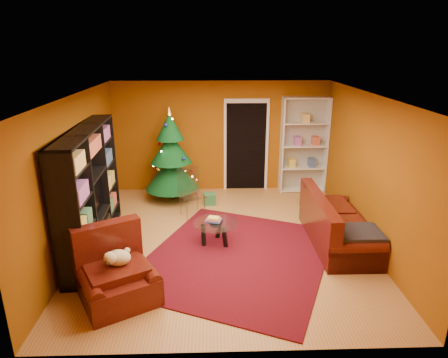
{
  "coord_description": "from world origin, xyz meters",
  "views": [
    {
      "loc": [
        -0.22,
        -6.49,
        3.4
      ],
      "look_at": [
        0.0,
        0.4,
        1.05
      ],
      "focal_mm": 32.0,
      "sensor_mm": 36.0,
      "label": 1
    }
  ],
  "objects_px": {
    "gift_box_red": "(192,190)",
    "dog": "(118,258)",
    "rug": "(237,257)",
    "armchair": "(117,273)",
    "white_bookshelf": "(304,145)",
    "christmas_tree": "(171,155)",
    "gift_box_green": "(209,199)",
    "sofa": "(339,220)",
    "media_unit": "(90,191)",
    "acrylic_chair": "(192,195)",
    "coffee_table": "(216,233)"
  },
  "relations": [
    {
      "from": "white_bookshelf",
      "to": "rug",
      "type": "bearing_deg",
      "value": -119.32
    },
    {
      "from": "white_bookshelf",
      "to": "dog",
      "type": "relative_size",
      "value": 5.78
    },
    {
      "from": "dog",
      "to": "sofa",
      "type": "distance_m",
      "value": 3.84
    },
    {
      "from": "media_unit",
      "to": "white_bookshelf",
      "type": "relative_size",
      "value": 1.19
    },
    {
      "from": "sofa",
      "to": "rug",
      "type": "bearing_deg",
      "value": 104.43
    },
    {
      "from": "armchair",
      "to": "rug",
      "type": "bearing_deg",
      "value": 2.91
    },
    {
      "from": "media_unit",
      "to": "acrylic_chair",
      "type": "xyz_separation_m",
      "value": [
        1.65,
        1.27,
        -0.6
      ]
    },
    {
      "from": "sofa",
      "to": "coffee_table",
      "type": "height_order",
      "value": "sofa"
    },
    {
      "from": "coffee_table",
      "to": "acrylic_chair",
      "type": "xyz_separation_m",
      "value": [
        -0.47,
        1.22,
        0.24
      ]
    },
    {
      "from": "gift_box_green",
      "to": "armchair",
      "type": "relative_size",
      "value": 0.24
    },
    {
      "from": "white_bookshelf",
      "to": "sofa",
      "type": "bearing_deg",
      "value": -88.74
    },
    {
      "from": "media_unit",
      "to": "sofa",
      "type": "relative_size",
      "value": 1.31
    },
    {
      "from": "coffee_table",
      "to": "christmas_tree",
      "type": "bearing_deg",
      "value": 113.43
    },
    {
      "from": "dog",
      "to": "christmas_tree",
      "type": "bearing_deg",
      "value": 54.56
    },
    {
      "from": "rug",
      "to": "christmas_tree",
      "type": "xyz_separation_m",
      "value": [
        -1.31,
        2.71,
        1.03
      ]
    },
    {
      "from": "gift_box_green",
      "to": "sofa",
      "type": "distance_m",
      "value": 2.99
    },
    {
      "from": "gift_box_green",
      "to": "coffee_table",
      "type": "distance_m",
      "value": 1.86
    },
    {
      "from": "rug",
      "to": "coffee_table",
      "type": "relative_size",
      "value": 4.04
    },
    {
      "from": "gift_box_red",
      "to": "dog",
      "type": "xyz_separation_m",
      "value": [
        -0.82,
        -4.01,
        0.51
      ]
    },
    {
      "from": "media_unit",
      "to": "acrylic_chair",
      "type": "relative_size",
      "value": 3.01
    },
    {
      "from": "gift_box_green",
      "to": "coffee_table",
      "type": "relative_size",
      "value": 0.3
    },
    {
      "from": "gift_box_green",
      "to": "gift_box_red",
      "type": "distance_m",
      "value": 0.76
    },
    {
      "from": "armchair",
      "to": "dog",
      "type": "distance_m",
      "value": 0.21
    },
    {
      "from": "media_unit",
      "to": "armchair",
      "type": "xyz_separation_m",
      "value": [
        0.74,
        -1.54,
        -0.64
      ]
    },
    {
      "from": "sofa",
      "to": "white_bookshelf",
      "type": "bearing_deg",
      "value": 1.62
    },
    {
      "from": "rug",
      "to": "gift_box_green",
      "type": "relative_size",
      "value": 13.27
    },
    {
      "from": "gift_box_red",
      "to": "rug",
      "type": "bearing_deg",
      "value": -73.64
    },
    {
      "from": "rug",
      "to": "coffee_table",
      "type": "bearing_deg",
      "value": 125.45
    },
    {
      "from": "rug",
      "to": "gift_box_red",
      "type": "relative_size",
      "value": 15.33
    },
    {
      "from": "rug",
      "to": "white_bookshelf",
      "type": "relative_size",
      "value": 1.42
    },
    {
      "from": "gift_box_red",
      "to": "sofa",
      "type": "bearing_deg",
      "value": -42.95
    },
    {
      "from": "rug",
      "to": "armchair",
      "type": "xyz_separation_m",
      "value": [
        -1.72,
        -1.09,
        0.4
      ]
    },
    {
      "from": "rug",
      "to": "armchair",
      "type": "height_order",
      "value": "armchair"
    },
    {
      "from": "christmas_tree",
      "to": "dog",
      "type": "height_order",
      "value": "christmas_tree"
    },
    {
      "from": "sofa",
      "to": "coffee_table",
      "type": "distance_m",
      "value": 2.2
    },
    {
      "from": "sofa",
      "to": "coffee_table",
      "type": "bearing_deg",
      "value": 89.42
    },
    {
      "from": "christmas_tree",
      "to": "coffee_table",
      "type": "relative_size",
      "value": 2.63
    },
    {
      "from": "christmas_tree",
      "to": "coffee_table",
      "type": "distance_m",
      "value": 2.56
    },
    {
      "from": "gift_box_green",
      "to": "sofa",
      "type": "relative_size",
      "value": 0.12
    },
    {
      "from": "christmas_tree",
      "to": "sofa",
      "type": "xyz_separation_m",
      "value": [
        3.14,
        -2.25,
        -0.59
      ]
    },
    {
      "from": "christmas_tree",
      "to": "coffee_table",
      "type": "height_order",
      "value": "christmas_tree"
    },
    {
      "from": "media_unit",
      "to": "sofa",
      "type": "bearing_deg",
      "value": -2.32
    },
    {
      "from": "christmas_tree",
      "to": "dog",
      "type": "relative_size",
      "value": 5.35
    },
    {
      "from": "christmas_tree",
      "to": "acrylic_chair",
      "type": "height_order",
      "value": "christmas_tree"
    },
    {
      "from": "media_unit",
      "to": "dog",
      "type": "distance_m",
      "value": 1.72
    },
    {
      "from": "gift_box_red",
      "to": "coffee_table",
      "type": "xyz_separation_m",
      "value": [
        0.53,
        -2.49,
        0.11
      ]
    },
    {
      "from": "rug",
      "to": "media_unit",
      "type": "relative_size",
      "value": 1.2
    },
    {
      "from": "gift_box_red",
      "to": "white_bookshelf",
      "type": "distance_m",
      "value": 2.83
    },
    {
      "from": "christmas_tree",
      "to": "sofa",
      "type": "height_order",
      "value": "christmas_tree"
    },
    {
      "from": "white_bookshelf",
      "to": "coffee_table",
      "type": "height_order",
      "value": "white_bookshelf"
    }
  ]
}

